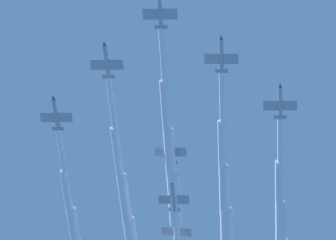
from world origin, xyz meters
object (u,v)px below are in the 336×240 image
object	(u,v)px
jet_port_mid	(281,225)
jet_starboard_mid	(75,230)
jet_port_inner	(225,192)
jet_starboard_inner	(125,202)
jet_lead	(171,157)

from	to	relation	value
jet_port_mid	jet_starboard_mid	distance (m)	57.41
jet_port_mid	jet_starboard_mid	xyz separation A→B (m)	(18.23, -54.44, 1.00)
jet_port_inner	jet_starboard_inner	distance (m)	27.53
jet_lead	jet_starboard_inner	world-z (taller)	jet_starboard_inner
jet_lead	jet_starboard_mid	distance (m)	35.76
jet_lead	jet_port_mid	world-z (taller)	jet_lead
jet_starboard_inner	jet_lead	bearing A→B (deg)	60.00
jet_lead	jet_starboard_mid	bearing A→B (deg)	-110.47
jet_port_mid	jet_starboard_mid	bearing A→B (deg)	-71.49
jet_port_mid	jet_starboard_mid	size ratio (longest dim) A/B	1.04
jet_lead	jet_port_mid	distance (m)	37.19
jet_lead	jet_port_inner	world-z (taller)	jet_port_inner
jet_port_inner	jet_port_mid	xyz separation A→B (m)	(-14.54, 11.29, -1.88)
jet_lead	jet_starboard_mid	xyz separation A→B (m)	(-12.51, -33.50, 0.45)
jet_port_inner	jet_starboard_mid	distance (m)	43.31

